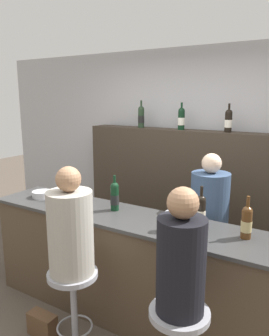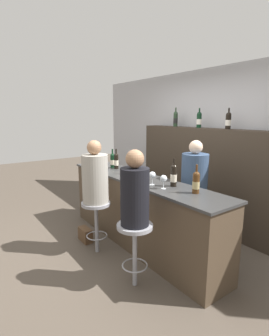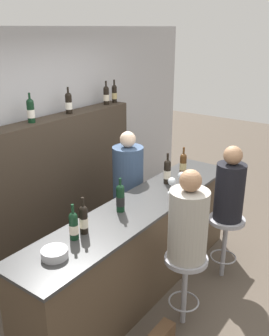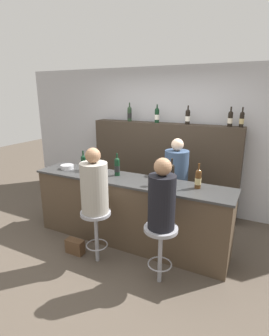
# 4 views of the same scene
# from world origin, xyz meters

# --- Properties ---
(ground_plane) EXTENTS (16.00, 16.00, 0.00)m
(ground_plane) POSITION_xyz_m (0.00, 0.00, 0.00)
(ground_plane) COLOR #4C4238
(wall_back) EXTENTS (6.40, 0.05, 2.60)m
(wall_back) POSITION_xyz_m (0.00, 1.83, 1.30)
(wall_back) COLOR #B2B2B7
(wall_back) RESTS_ON ground_plane
(bar_counter) EXTENTS (2.91, 0.58, 0.99)m
(bar_counter) POSITION_xyz_m (0.00, 0.27, 0.49)
(bar_counter) COLOR #473828
(bar_counter) RESTS_ON ground_plane
(back_bar_cabinet) EXTENTS (2.72, 0.28, 1.63)m
(back_bar_cabinet) POSITION_xyz_m (0.00, 1.61, 0.81)
(back_bar_cabinet) COLOR #382D23
(back_bar_cabinet) RESTS_ON ground_plane
(wine_bottle_counter_0) EXTENTS (0.08, 0.08, 0.31)m
(wine_bottle_counter_0) POSITION_xyz_m (-0.82, 0.34, 1.11)
(wine_bottle_counter_0) COLOR black
(wine_bottle_counter_0) RESTS_ON bar_counter
(wine_bottle_counter_1) EXTENTS (0.07, 0.07, 0.32)m
(wine_bottle_counter_1) POSITION_xyz_m (-0.70, 0.34, 1.11)
(wine_bottle_counter_1) COLOR black
(wine_bottle_counter_1) RESTS_ON bar_counter
(wine_bottle_counter_2) EXTENTS (0.08, 0.08, 0.33)m
(wine_bottle_counter_2) POSITION_xyz_m (-0.22, 0.34, 1.12)
(wine_bottle_counter_2) COLOR black
(wine_bottle_counter_2) RESTS_ON bar_counter
(wine_bottle_counter_3) EXTENTS (0.08, 0.08, 0.35)m
(wine_bottle_counter_3) POSITION_xyz_m (0.61, 0.34, 1.12)
(wine_bottle_counter_3) COLOR black
(wine_bottle_counter_3) RESTS_ON bar_counter
(wine_bottle_counter_4) EXTENTS (0.08, 0.08, 0.32)m
(wine_bottle_counter_4) POSITION_xyz_m (0.96, 0.34, 1.11)
(wine_bottle_counter_4) COLOR #4C2D14
(wine_bottle_counter_4) RESTS_ON bar_counter
(wine_bottle_backbar_1) EXTENTS (0.08, 0.08, 0.32)m
(wine_bottle_backbar_1) POSITION_xyz_m (-0.13, 1.61, 1.76)
(wine_bottle_backbar_1) COLOR black
(wine_bottle_backbar_1) RESTS_ON back_bar_cabinet
(wine_bottle_backbar_2) EXTENTS (0.08, 0.08, 0.31)m
(wine_bottle_backbar_2) POSITION_xyz_m (0.43, 1.61, 1.75)
(wine_bottle_backbar_2) COLOR black
(wine_bottle_backbar_2) RESTS_ON back_bar_cabinet
(wine_bottle_backbar_3) EXTENTS (0.08, 0.08, 0.31)m
(wine_bottle_backbar_3) POSITION_xyz_m (1.11, 1.61, 1.75)
(wine_bottle_backbar_3) COLOR black
(wine_bottle_backbar_3) RESTS_ON back_bar_cabinet
(wine_bottle_backbar_4) EXTENTS (0.07, 0.07, 0.31)m
(wine_bottle_backbar_4) POSITION_xyz_m (1.28, 1.61, 1.75)
(wine_bottle_backbar_4) COLOR black
(wine_bottle_backbar_4) RESTS_ON back_bar_cabinet
(wine_glass_0) EXTENTS (0.08, 0.08, 0.17)m
(wine_glass_0) POSITION_xyz_m (0.41, 0.17, 1.11)
(wine_glass_0) COLOR silver
(wine_glass_0) RESTS_ON bar_counter
(wine_glass_1) EXTENTS (0.08, 0.08, 0.17)m
(wine_glass_1) POSITION_xyz_m (0.62, 0.17, 1.11)
(wine_glass_1) COLOR silver
(wine_glass_1) RESTS_ON bar_counter
(metal_bowl) EXTENTS (0.20, 0.20, 0.07)m
(metal_bowl) POSITION_xyz_m (-1.09, 0.27, 1.02)
(metal_bowl) COLOR #B7B7BC
(metal_bowl) RESTS_ON bar_counter
(bar_stool_left) EXTENTS (0.38, 0.38, 0.71)m
(bar_stool_left) POSITION_xyz_m (-0.15, -0.33, 0.55)
(bar_stool_left) COLOR gray
(bar_stool_left) RESTS_ON ground_plane
(guest_seated_left) EXTENTS (0.34, 0.34, 0.82)m
(guest_seated_left) POSITION_xyz_m (-0.15, -0.33, 1.06)
(guest_seated_left) COLOR gray
(guest_seated_left) RESTS_ON bar_stool_left
(bar_stool_right) EXTENTS (0.38, 0.38, 0.71)m
(bar_stool_right) POSITION_xyz_m (0.73, -0.33, 0.55)
(bar_stool_right) COLOR gray
(bar_stool_right) RESTS_ON ground_plane
(guest_seated_right) EXTENTS (0.30, 0.30, 0.79)m
(guest_seated_right) POSITION_xyz_m (0.73, -0.33, 1.05)
(guest_seated_right) COLOR black
(guest_seated_right) RESTS_ON bar_stool_right
(bartender) EXTENTS (0.35, 0.35, 1.51)m
(bartender) POSITION_xyz_m (0.52, 0.81, 0.69)
(bartender) COLOR #334766
(bartender) RESTS_ON ground_plane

